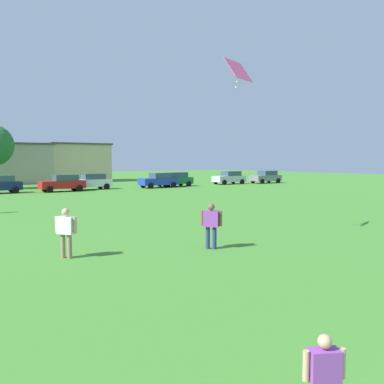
# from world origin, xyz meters

# --- Properties ---
(ground_plane) EXTENTS (160.00, 160.00, 0.00)m
(ground_plane) POSITION_xyz_m (0.00, 30.00, 0.00)
(ground_plane) COLOR #42842D
(child_kite_flyer) EXTENTS (0.48, 0.34, 1.11)m
(child_kite_flyer) POSITION_xyz_m (-2.39, 4.31, 0.66)
(child_kite_flyer) COLOR #8C7259
(child_kite_flyer) RESTS_ON ground
(adult_bystander) EXTENTS (0.58, 0.60, 1.62)m
(adult_bystander) POSITION_xyz_m (2.48, 13.12, 0.96)
(adult_bystander) COLOR navy
(adult_bystander) RESTS_ON ground
(bystander_midfield) EXTENTS (0.57, 0.60, 1.61)m
(bystander_midfield) POSITION_xyz_m (-2.22, 14.57, 0.96)
(bystander_midfield) COLOR #8C7259
(bystander_midfield) RESTS_ON ground
(kite) EXTENTS (1.44, 1.01, 1.16)m
(kite) POSITION_xyz_m (4.65, 14.31, 6.63)
(kite) COLOR #F24C8C
(parked_car_red_2) EXTENTS (4.30, 2.02, 1.68)m
(parked_car_red_2) POSITION_xyz_m (6.51, 43.36, 0.86)
(parked_car_red_2) COLOR red
(parked_car_red_2) RESTS_ON ground
(parked_car_white_3) EXTENTS (4.30, 2.02, 1.68)m
(parked_car_white_3) POSITION_xyz_m (9.89, 44.60, 0.86)
(parked_car_white_3) COLOR white
(parked_car_white_3) RESTS_ON ground
(parked_car_blue_4) EXTENTS (4.30, 2.02, 1.68)m
(parked_car_blue_4) POSITION_xyz_m (17.35, 43.18, 0.86)
(parked_car_blue_4) COLOR #1E38AD
(parked_car_blue_4) RESTS_ON ground
(parked_car_green_5) EXTENTS (4.30, 2.02, 1.68)m
(parked_car_green_5) POSITION_xyz_m (19.97, 44.00, 0.86)
(parked_car_green_5) COLOR #196B38
(parked_car_green_5) RESTS_ON ground
(parked_car_silver_6) EXTENTS (4.30, 2.02, 1.68)m
(parked_car_silver_6) POSITION_xyz_m (28.42, 44.21, 0.86)
(parked_car_silver_6) COLOR silver
(parked_car_silver_6) RESTS_ON ground
(parked_car_gray_7) EXTENTS (4.30, 2.02, 1.68)m
(parked_car_gray_7) POSITION_xyz_m (34.02, 43.29, 0.86)
(parked_car_gray_7) COLOR slate
(parked_car_gray_7) RESTS_ON ground
(house_left) EXTENTS (8.77, 8.22, 5.50)m
(house_left) POSITION_xyz_m (13.98, 62.36, 2.76)
(house_left) COLOR beige
(house_left) RESTS_ON ground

